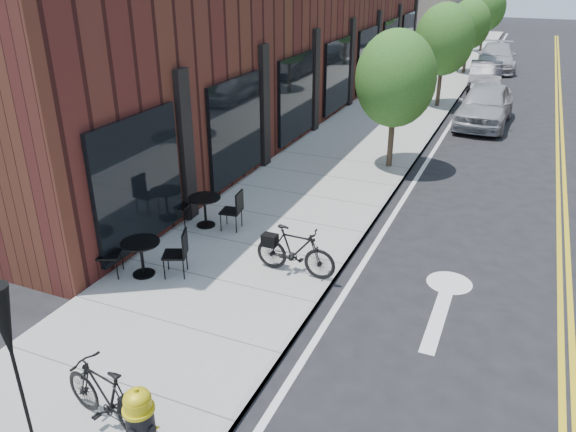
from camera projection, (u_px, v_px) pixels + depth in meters
The scene contains 16 objects.
ground at pixel (282, 360), 8.55m from camera, with size 120.00×120.00×0.00m, color black.
sidewalk_near at pixel (353, 152), 17.59m from camera, with size 4.00×70.00×0.12m, color #9E9B93.
building_near at pixel (274, 19), 21.12m from camera, with size 5.00×28.00×7.00m, color #471A16.
tree_near_a at pixel (396, 79), 15.19m from camera, with size 2.20×2.20×3.81m.
tree_near_b at pixel (444, 39), 21.82m from camera, with size 2.30×2.30×3.98m.
tree_near_c at pixel (470, 24), 28.58m from camera, with size 2.10×2.10×3.67m.
tree_near_d at pixel (486, 8), 35.14m from camera, with size 2.40×2.40×4.11m.
fire_hydrant at pixel (141, 423), 6.59m from camera, with size 0.47×0.47×1.00m.
bicycle_left at pixel (106, 396), 7.02m from camera, with size 0.43×1.54×0.93m, color black.
bicycle_right at pixel (295, 251), 10.47m from camera, with size 0.45×1.60×0.96m, color black.
bistro_set_b at pixel (141, 253), 10.44m from camera, with size 1.69×1.05×0.90m.
bistro_set_c at pixel (205, 207), 12.40m from camera, with size 1.69×0.81×0.89m.
patio_umbrella at pixel (8, 338), 6.13m from camera, with size 0.38×0.38×2.33m.
parked_car_a at pixel (485, 105), 20.39m from camera, with size 1.75×4.36×1.48m, color #9FA0A7.
parked_car_b at pixel (485, 77), 25.64m from camera, with size 1.38×3.96×1.31m, color black.
parked_car_c at pixel (496, 57), 30.55m from camera, with size 1.94×4.77×1.38m, color #AAAAAF.
Camera 1 is at (2.81, -6.26, 5.56)m, focal length 35.00 mm.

